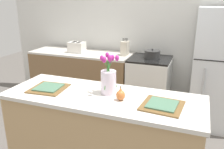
{
  "coord_description": "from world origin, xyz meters",
  "views": [
    {
      "loc": [
        0.77,
        -1.81,
        1.77
      ],
      "look_at": [
        0.0,
        0.25,
        1.05
      ],
      "focal_mm": 38.0,
      "sensor_mm": 36.0,
      "label": 1
    }
  ],
  "objects": [
    {
      "name": "plate_setting_right",
      "position": [
        0.54,
        -0.04,
        0.94
      ],
      "size": [
        0.34,
        0.34,
        0.02
      ],
      "color": "brown",
      "rests_on": "kitchen_island"
    },
    {
      "name": "stove_range",
      "position": [
        0.1,
        1.6,
        0.46
      ],
      "size": [
        0.6,
        0.61,
        0.91
      ],
      "color": "silver",
      "rests_on": "ground_plane"
    },
    {
      "name": "back_counter",
      "position": [
        -1.06,
        1.6,
        0.46
      ],
      "size": [
        1.68,
        0.6,
        0.91
      ],
      "color": "brown",
      "rests_on": "ground_plane"
    },
    {
      "name": "knife_block",
      "position": [
        -0.31,
        1.64,
        1.02
      ],
      "size": [
        0.1,
        0.14,
        0.27
      ],
      "color": "beige",
      "rests_on": "back_counter"
    },
    {
      "name": "kitchen_island",
      "position": [
        0.0,
        0.0,
        0.47
      ],
      "size": [
        1.8,
        0.66,
        0.93
      ],
      "color": "tan",
      "rests_on": "ground_plane"
    },
    {
      "name": "back_wall",
      "position": [
        0.0,
        2.0,
        1.35
      ],
      "size": [
        5.2,
        0.08,
        2.7
      ],
      "color": "silver",
      "rests_on": "ground_plane"
    },
    {
      "name": "refrigerator",
      "position": [
        1.05,
        1.6,
        0.83
      ],
      "size": [
        0.68,
        0.67,
        1.66
      ],
      "color": "silver",
      "rests_on": "ground_plane"
    },
    {
      "name": "pear_figurine",
      "position": [
        0.19,
        -0.04,
        0.98
      ],
      "size": [
        0.08,
        0.08,
        0.13
      ],
      "color": "#C66B33",
      "rests_on": "kitchen_island"
    },
    {
      "name": "cooking_pot",
      "position": [
        0.12,
        1.62,
        0.97
      ],
      "size": [
        0.23,
        0.23,
        0.14
      ],
      "color": "#2D2D2D",
      "rests_on": "stove_range"
    },
    {
      "name": "toaster",
      "position": [
        -1.11,
        1.56,
        1.0
      ],
      "size": [
        0.28,
        0.18,
        0.17
      ],
      "color": "silver",
      "rests_on": "back_counter"
    },
    {
      "name": "plate_setting_left",
      "position": [
        -0.54,
        -0.04,
        0.94
      ],
      "size": [
        0.34,
        0.34,
        0.02
      ],
      "color": "brown",
      "rests_on": "kitchen_island"
    },
    {
      "name": "flower_vase",
      "position": [
        0.04,
        0.06,
        1.07
      ],
      "size": [
        0.17,
        0.17,
        0.37
      ],
      "color": "silver",
      "rests_on": "kitchen_island"
    }
  ]
}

